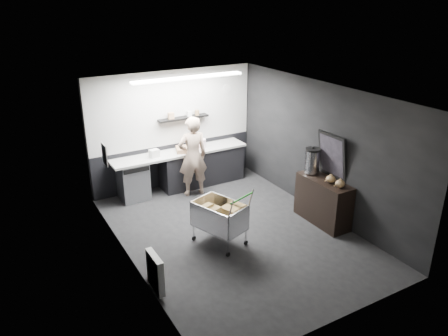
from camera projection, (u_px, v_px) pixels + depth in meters
floor at (234, 233)px, 8.34m from camera, size 5.50×5.50×0.00m
ceiling at (236, 93)px, 7.32m from camera, size 5.50×5.50×0.00m
wall_back at (173, 129)px, 10.04m from camera, size 5.50×0.00×5.50m
wall_front at (345, 237)px, 5.62m from camera, size 5.50×0.00×5.50m
wall_left at (127, 191)px, 6.91m from camera, size 0.00×5.50×5.50m
wall_right at (320, 149)px, 8.75m from camera, size 0.00×5.50×5.50m
kitchen_wall_panel at (173, 108)px, 9.84m from camera, size 3.95×0.02×1.70m
dado_panel at (175, 164)px, 10.35m from camera, size 3.95×0.02×1.00m
floating_shelf at (183, 118)px, 9.93m from camera, size 1.20×0.22×0.04m
wall_clock at (227, 89)px, 10.36m from camera, size 0.20×0.03×0.20m
poster at (105, 155)px, 7.89m from camera, size 0.02×0.30×0.40m
poster_red_band at (104, 151)px, 7.87m from camera, size 0.02×0.22×0.10m
radiator at (155, 272)px, 6.59m from camera, size 0.10×0.50×0.60m
ceiling_strip at (189, 78)px, 8.82m from camera, size 2.40×0.20×0.04m
prep_counter at (186, 168)px, 10.18m from camera, size 3.20×0.61×0.90m
person at (193, 156)px, 9.63m from camera, size 0.71×0.51×1.82m
shopping_cart at (219, 218)px, 7.84m from camera, size 0.89×1.17×1.08m
sideboard at (323, 195)px, 8.58m from camera, size 0.52×1.21×1.81m
fire_extinguisher at (151, 263)px, 7.01m from camera, size 0.15×0.15×0.50m
cardboard_box at (187, 149)px, 9.96m from camera, size 0.59×0.51×0.10m
pink_tub at (201, 143)px, 10.16m from camera, size 0.21×0.21×0.21m
white_container at (154, 153)px, 9.58m from camera, size 0.22×0.19×0.18m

